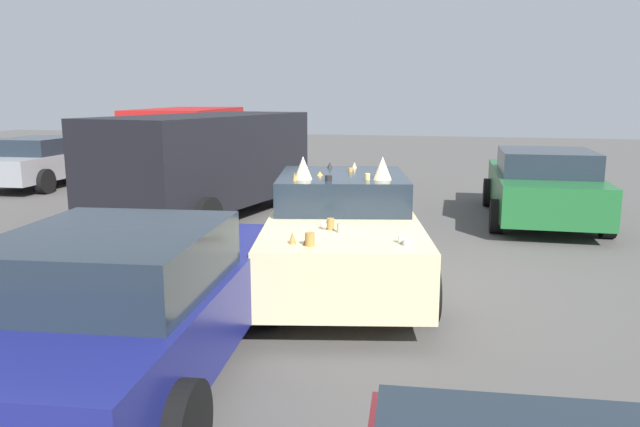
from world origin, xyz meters
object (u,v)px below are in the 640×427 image
Objects in this scene: parked_van_far_right at (206,160)px; parked_van_near_left at (189,140)px; parked_sedan_far_left at (44,161)px; art_car_decorated at (342,228)px; parked_sedan_near_right at (133,303)px; parked_sedan_near_left at (543,185)px.

parked_van_near_left is at bearing 38.99° from parked_van_far_right.
parked_sedan_far_left is at bearing 111.73° from parked_van_near_left.
parked_van_far_right is (3.59, 3.54, 0.45)m from art_car_decorated.
parked_sedan_near_right is 0.99× the size of parked_sedan_near_left.
parked_van_far_right reaches higher than parked_sedan_near_left.
parked_van_far_right is 1.24× the size of parked_sedan_far_left.
parked_sedan_near_left is (1.23, -6.54, -0.45)m from parked_van_far_right.
art_car_decorated is 1.08× the size of parked_sedan_near_left.
parked_sedan_far_left is (9.92, 8.58, -0.03)m from parked_sedan_near_right.
art_car_decorated is 1.09× the size of parked_sedan_near_right.
parked_van_near_left is 10.06m from parked_sedan_near_left.
art_car_decorated is at bearing -125.51° from parked_van_far_right.
parked_sedan_near_right is 9.12m from parked_sedan_near_left.
parked_van_near_left is 1.22× the size of parked_sedan_far_left.
parked_van_near_left is at bearing 17.02° from parked_sedan_near_right.
parked_sedan_near_left is at bearing 135.77° from art_car_decorated.
art_car_decorated reaches higher than parked_sedan_near_left.
parked_van_far_right is 1.22× the size of parked_sedan_near_right.
parked_van_near_left reaches higher than parked_sedan_near_left.
parked_sedan_near_left is at bearing -120.69° from parked_van_near_left.
parked_van_far_right is at bearing 99.18° from parked_sedan_near_left.
art_car_decorated is 0.91× the size of parked_van_near_left.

